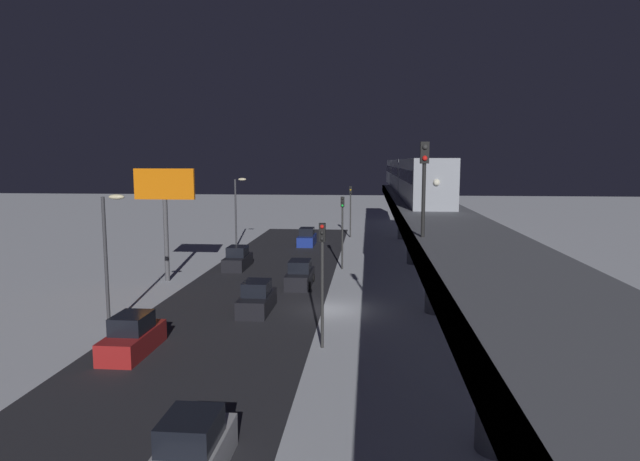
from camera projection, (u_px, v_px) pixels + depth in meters
name	position (u px, v px, depth m)	size (l,w,h in m)	color
ground_plane	(326.00, 310.00, 34.91)	(240.00, 240.00, 0.00)	silver
avenue_asphalt	(238.00, 307.00, 35.42)	(11.00, 82.78, 0.01)	#28282D
elevated_railway	(436.00, 227.00, 33.61)	(5.00, 82.78, 6.25)	slate
subway_train	(407.00, 174.00, 61.86)	(2.94, 55.47, 3.40)	#999EA8
rail_signal	(424.00, 173.00, 22.71)	(0.36, 0.41, 4.00)	black
sedan_black	(300.00, 276.00, 41.56)	(1.91, 4.58, 1.97)	black
sedan_red	(133.00, 337.00, 26.93)	(1.80, 4.42, 1.97)	#A51E1E
sedan_blue	(307.00, 238.00, 61.84)	(1.80, 4.49, 1.97)	navy
sedan_silver	(191.00, 453.00, 16.22)	(1.80, 4.16, 1.97)	#B2B2B7
sedan_black_2	(238.00, 259.00, 48.39)	(1.80, 4.49, 1.97)	black
sedan_black_3	(257.00, 299.00, 34.36)	(1.80, 4.34, 1.97)	black
traffic_light_near	(322.00, 267.00, 27.23)	(0.32, 0.44, 6.40)	#2D2D2D
traffic_light_mid	(342.00, 222.00, 47.47)	(0.32, 0.44, 6.40)	#2D2D2D
traffic_light_far	(351.00, 204.00, 67.71)	(0.32, 0.44, 6.40)	#2D2D2D
commercial_billboard	(165.00, 195.00, 42.48)	(4.80, 0.36, 8.90)	#4C4C51
street_lamp_near	(109.00, 245.00, 30.41)	(1.35, 0.44, 7.65)	#38383D
street_lamp_far	(238.00, 204.00, 60.05)	(1.35, 0.44, 7.65)	#38383D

